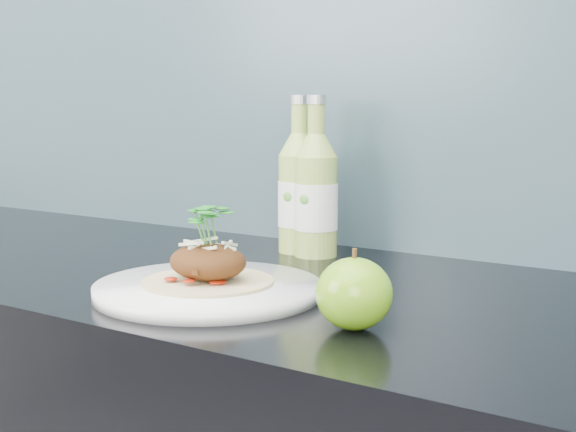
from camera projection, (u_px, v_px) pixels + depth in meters
name	position (u px, v px, depth m)	size (l,w,h in m)	color
subway_backsplash	(375.00, 34.00, 1.29)	(4.00, 0.02, 0.70)	slate
dinner_plate	(208.00, 289.00, 1.00)	(0.38, 0.38, 0.02)	white
pork_taco	(208.00, 260.00, 1.00)	(0.17, 0.17, 0.10)	tan
green_apple	(354.00, 294.00, 0.85)	(0.11, 0.11, 0.09)	#4E8C0F
cider_bottle_left	(299.00, 193.00, 1.29)	(0.07, 0.07, 0.25)	#A1BF4F
cider_bottle_right	(316.00, 196.00, 1.25)	(0.09, 0.09, 0.25)	#99B94D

